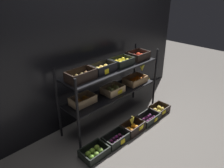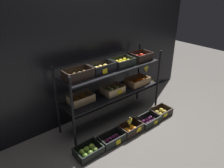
{
  "view_description": "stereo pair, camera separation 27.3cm",
  "coord_description": "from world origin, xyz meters",
  "px_view_note": "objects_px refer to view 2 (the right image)",
  "views": [
    {
      "loc": [
        -1.97,
        -1.97,
        1.96
      ],
      "look_at": [
        0.0,
        0.0,
        0.62
      ],
      "focal_mm": 34.17,
      "sensor_mm": 36.0,
      "label": 1
    },
    {
      "loc": [
        -1.77,
        -2.15,
        1.96
      ],
      "look_at": [
        0.0,
        0.0,
        0.62
      ],
      "focal_mm": 34.17,
      "sensor_mm": 36.0,
      "label": 2
    }
  ],
  "objects_px": {
    "crate_ground_apple_gold": "(161,112)",
    "crate_ground_plum": "(112,140)",
    "crate_ground_right_plum": "(148,121)",
    "display_rack": "(113,79)",
    "crate_ground_orange": "(131,129)",
    "crate_ground_apple_green": "(88,151)",
    "banana_bunch_loose": "(130,122)"
  },
  "relations": [
    {
      "from": "crate_ground_apple_gold",
      "to": "crate_ground_plum",
      "type": "bearing_deg",
      "value": -179.75
    },
    {
      "from": "crate_ground_apple_gold",
      "to": "banana_bunch_loose",
      "type": "relative_size",
      "value": 2.43
    },
    {
      "from": "display_rack",
      "to": "crate_ground_apple_green",
      "type": "xyz_separation_m",
      "value": [
        -0.72,
        -0.39,
        -0.65
      ]
    },
    {
      "from": "display_rack",
      "to": "crate_ground_plum",
      "type": "distance_m",
      "value": 0.85
    },
    {
      "from": "display_rack",
      "to": "crate_ground_apple_gold",
      "type": "bearing_deg",
      "value": -30.69
    },
    {
      "from": "crate_ground_right_plum",
      "to": "crate_ground_apple_gold",
      "type": "distance_m",
      "value": 0.33
    },
    {
      "from": "crate_ground_orange",
      "to": "crate_ground_right_plum",
      "type": "distance_m",
      "value": 0.37
    },
    {
      "from": "crate_ground_right_plum",
      "to": "display_rack",
      "type": "bearing_deg",
      "value": 129.56
    },
    {
      "from": "crate_ground_apple_green",
      "to": "crate_ground_orange",
      "type": "height_order",
      "value": "crate_ground_orange"
    },
    {
      "from": "display_rack",
      "to": "crate_ground_right_plum",
      "type": "distance_m",
      "value": 0.86
    },
    {
      "from": "crate_ground_apple_green",
      "to": "crate_ground_right_plum",
      "type": "relative_size",
      "value": 0.94
    },
    {
      "from": "crate_ground_orange",
      "to": "banana_bunch_loose",
      "type": "height_order",
      "value": "banana_bunch_loose"
    },
    {
      "from": "crate_ground_orange",
      "to": "crate_ground_apple_gold",
      "type": "relative_size",
      "value": 1.01
    },
    {
      "from": "crate_ground_plum",
      "to": "crate_ground_orange",
      "type": "bearing_deg",
      "value": -1.78
    },
    {
      "from": "crate_ground_plum",
      "to": "crate_ground_orange",
      "type": "relative_size",
      "value": 1.08
    },
    {
      "from": "crate_ground_apple_green",
      "to": "crate_ground_plum",
      "type": "bearing_deg",
      "value": -3.08
    },
    {
      "from": "crate_ground_apple_green",
      "to": "crate_ground_apple_gold",
      "type": "xyz_separation_m",
      "value": [
        1.39,
        -0.02,
        0.0
      ]
    },
    {
      "from": "display_rack",
      "to": "crate_ground_orange",
      "type": "bearing_deg",
      "value": -92.05
    },
    {
      "from": "display_rack",
      "to": "crate_ground_apple_green",
      "type": "distance_m",
      "value": 1.04
    },
    {
      "from": "crate_ground_orange",
      "to": "display_rack",
      "type": "bearing_deg",
      "value": 87.95
    },
    {
      "from": "crate_ground_plum",
      "to": "crate_ground_right_plum",
      "type": "height_order",
      "value": "crate_ground_plum"
    },
    {
      "from": "banana_bunch_loose",
      "to": "display_rack",
      "type": "bearing_deg",
      "value": 84.33
    },
    {
      "from": "crate_ground_apple_green",
      "to": "crate_ground_orange",
      "type": "distance_m",
      "value": 0.7
    },
    {
      "from": "crate_ground_plum",
      "to": "crate_ground_right_plum",
      "type": "relative_size",
      "value": 0.99
    },
    {
      "from": "crate_ground_apple_gold",
      "to": "banana_bunch_loose",
      "type": "height_order",
      "value": "banana_bunch_loose"
    },
    {
      "from": "banana_bunch_loose",
      "to": "crate_ground_orange",
      "type": "bearing_deg",
      "value": 15.91
    },
    {
      "from": "display_rack",
      "to": "crate_ground_apple_green",
      "type": "height_order",
      "value": "display_rack"
    },
    {
      "from": "display_rack",
      "to": "crate_ground_apple_gold",
      "type": "distance_m",
      "value": 1.02
    },
    {
      "from": "crate_ground_orange",
      "to": "crate_ground_apple_gold",
      "type": "distance_m",
      "value": 0.69
    },
    {
      "from": "crate_ground_apple_gold",
      "to": "display_rack",
      "type": "bearing_deg",
      "value": 149.31
    },
    {
      "from": "crate_ground_plum",
      "to": "crate_ground_orange",
      "type": "height_order",
      "value": "crate_ground_orange"
    },
    {
      "from": "crate_ground_plum",
      "to": "banana_bunch_loose",
      "type": "relative_size",
      "value": 2.64
    }
  ]
}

